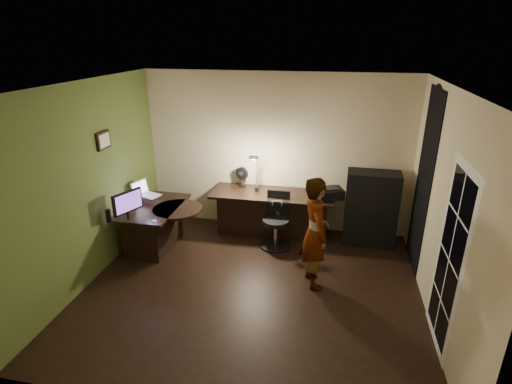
% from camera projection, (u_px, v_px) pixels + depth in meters
% --- Properties ---
extents(floor, '(4.50, 4.00, 0.01)m').
position_uv_depth(floor, '(251.00, 289.00, 5.46)').
color(floor, black).
rests_on(floor, ground).
extents(ceiling, '(4.50, 4.00, 0.01)m').
position_uv_depth(ceiling, '(250.00, 85.00, 4.46)').
color(ceiling, silver).
rests_on(ceiling, floor).
extents(wall_back, '(4.50, 0.01, 2.70)m').
position_uv_depth(wall_back, '(276.00, 153.00, 6.79)').
color(wall_back, beige).
rests_on(wall_back, floor).
extents(wall_front, '(4.50, 0.01, 2.70)m').
position_uv_depth(wall_front, '(197.00, 292.00, 3.13)').
color(wall_front, beige).
rests_on(wall_front, floor).
extents(wall_left, '(0.01, 4.00, 2.70)m').
position_uv_depth(wall_left, '(88.00, 185.00, 5.38)').
color(wall_left, beige).
rests_on(wall_left, floor).
extents(wall_right, '(0.01, 4.00, 2.70)m').
position_uv_depth(wall_right, '(444.00, 212.00, 4.54)').
color(wall_right, beige).
rests_on(wall_right, floor).
extents(green_wall_overlay, '(0.00, 4.00, 2.70)m').
position_uv_depth(green_wall_overlay, '(89.00, 185.00, 5.37)').
color(green_wall_overlay, '#4E6129').
rests_on(green_wall_overlay, floor).
extents(arched_doorway, '(0.01, 0.90, 2.60)m').
position_uv_depth(arched_doorway, '(424.00, 182.00, 5.61)').
color(arched_doorway, black).
rests_on(arched_doorway, floor).
extents(french_door, '(0.02, 0.92, 2.10)m').
position_uv_depth(french_door, '(450.00, 260.00, 4.16)').
color(french_door, white).
rests_on(french_door, floor).
extents(framed_picture, '(0.04, 0.30, 0.25)m').
position_uv_depth(framed_picture, '(103.00, 140.00, 5.60)').
color(framed_picture, black).
rests_on(framed_picture, wall_left).
extents(desk_left, '(0.77, 1.24, 0.72)m').
position_uv_depth(desk_left, '(156.00, 227.00, 6.41)').
color(desk_left, black).
rests_on(desk_left, floor).
extents(desk_right, '(2.05, 0.73, 0.76)m').
position_uv_depth(desk_right, '(272.00, 214.00, 6.80)').
color(desk_right, black).
rests_on(desk_right, floor).
extents(cabinet, '(0.83, 0.43, 1.23)m').
position_uv_depth(cabinet, '(371.00, 208.00, 6.44)').
color(cabinet, black).
rests_on(cabinet, floor).
extents(laptop_stand, '(0.30, 0.27, 0.11)m').
position_uv_depth(laptop_stand, '(150.00, 199.00, 6.47)').
color(laptop_stand, silver).
rests_on(laptop_stand, desk_left).
extents(laptop, '(0.43, 0.42, 0.24)m').
position_uv_depth(laptop, '(149.00, 189.00, 6.41)').
color(laptop, silver).
rests_on(laptop, laptop_stand).
extents(monitor, '(0.29, 0.49, 0.33)m').
position_uv_depth(monitor, '(127.00, 210.00, 5.79)').
color(monitor, black).
rests_on(monitor, desk_left).
extents(mouse, '(0.09, 0.11, 0.04)m').
position_uv_depth(mouse, '(154.00, 221.00, 5.77)').
color(mouse, silver).
rests_on(mouse, desk_left).
extents(phone, '(0.10, 0.13, 0.01)m').
position_uv_depth(phone, '(200.00, 206.00, 6.33)').
color(phone, black).
rests_on(phone, desk_left).
extents(pen, '(0.08, 0.13, 0.01)m').
position_uv_depth(pen, '(168.00, 204.00, 6.39)').
color(pen, black).
rests_on(pen, desk_left).
extents(speaker, '(0.09, 0.09, 0.19)m').
position_uv_depth(speaker, '(108.00, 216.00, 5.75)').
color(speaker, black).
rests_on(speaker, desk_left).
extents(notepad, '(0.17, 0.23, 0.01)m').
position_uv_depth(notepad, '(174.00, 215.00, 6.01)').
color(notepad, silver).
rests_on(notepad, desk_left).
extents(desk_fan, '(0.25, 0.19, 0.35)m').
position_uv_depth(desk_fan, '(242.00, 177.00, 6.89)').
color(desk_fan, black).
rests_on(desk_fan, desk_right).
extents(headphones, '(0.19, 0.09, 0.09)m').
position_uv_depth(headphones, '(277.00, 203.00, 6.14)').
color(headphones, '#234F88').
rests_on(headphones, desk_right).
extents(printer, '(0.48, 0.43, 0.18)m').
position_uv_depth(printer, '(330.00, 193.00, 6.42)').
color(printer, black).
rests_on(printer, desk_right).
extents(desk_lamp, '(0.21, 0.35, 0.72)m').
position_uv_depth(desk_lamp, '(257.00, 170.00, 6.62)').
color(desk_lamp, black).
rests_on(desk_lamp, desk_right).
extents(office_chair, '(0.52, 0.52, 0.91)m').
position_uv_depth(office_chair, '(276.00, 221.00, 6.38)').
color(office_chair, black).
rests_on(office_chair, floor).
extents(person, '(0.55, 0.65, 1.56)m').
position_uv_depth(person, '(315.00, 233.00, 5.30)').
color(person, '#D8A88C').
rests_on(person, floor).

